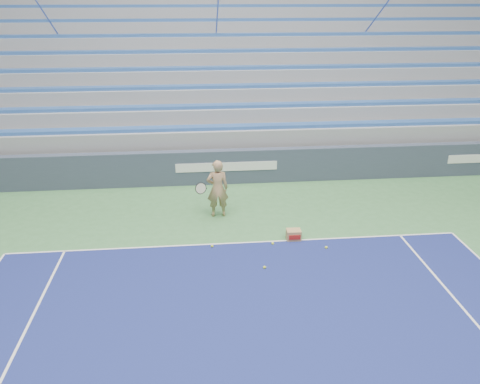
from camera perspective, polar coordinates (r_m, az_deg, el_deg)
sponsor_barrier at (r=14.89m, az=-1.67°, el=3.12°), size 30.00×0.32×1.10m
bleachers at (r=19.98m, az=-2.89°, el=13.62°), size 31.00×9.15×7.30m
tennis_player at (r=12.54m, az=-2.78°, el=0.42°), size 0.91×0.83×1.61m
ball_box at (r=11.67m, az=6.55°, el=-5.20°), size 0.36×0.29×0.26m
tennis_ball_0 at (r=11.45m, az=4.01°, el=-6.27°), size 0.07×0.07×0.07m
tennis_ball_1 at (r=10.50m, az=3.01°, el=-9.17°), size 0.07×0.07×0.07m
tennis_ball_2 at (r=11.43m, az=10.47°, el=-6.67°), size 0.07×0.07×0.07m
tennis_ball_3 at (r=12.13m, az=6.00°, el=-4.54°), size 0.07×0.07×0.07m
tennis_ball_4 at (r=11.32m, az=-3.41°, el=-6.60°), size 0.07×0.07×0.07m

